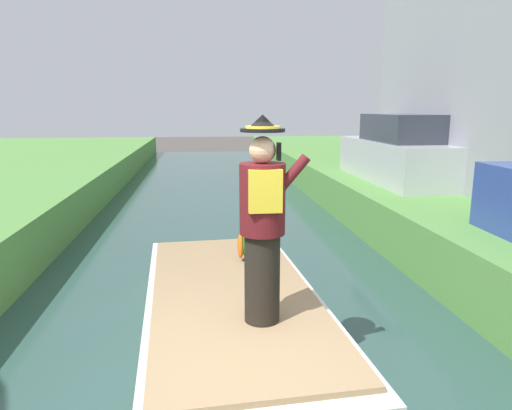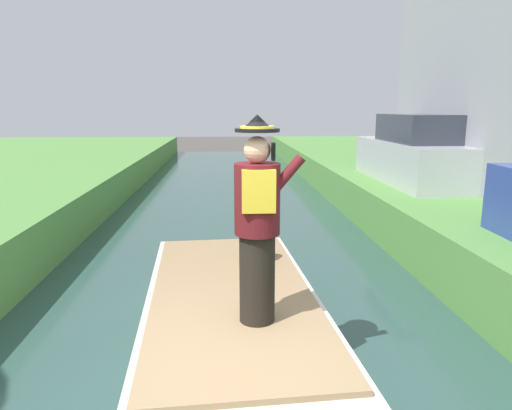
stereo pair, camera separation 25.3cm
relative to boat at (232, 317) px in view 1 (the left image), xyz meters
name	(u,v)px [view 1 (the left image)]	position (x,y,z in m)	size (l,w,h in m)	color
boat	(232,317)	(0.00, 0.00, 0.00)	(2.05, 4.30, 0.61)	silver
person_pirate	(263,222)	(0.23, -0.75, 1.23)	(0.61, 0.42, 1.85)	black
parrot_plush	(252,242)	(0.31, 0.92, 0.55)	(0.36, 0.35, 0.57)	green
parked_car_silver	(403,153)	(4.31, 5.44, 1.20)	(1.70, 4.00, 1.50)	#B7B7BC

